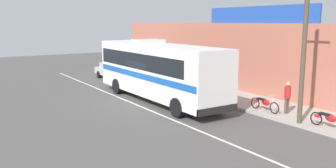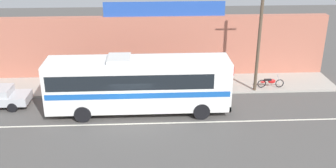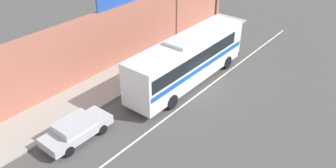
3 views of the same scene
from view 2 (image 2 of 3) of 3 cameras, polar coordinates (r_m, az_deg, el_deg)
The scene contains 10 objects.
ground_plane at distance 24.76m, azimuth -5.22°, elevation -4.94°, with size 70.00×70.00×0.00m, color #4F4C49.
sidewalk_slab at distance 29.44m, azimuth -4.90°, elevation -0.15°, with size 30.00×3.60×0.14m, color #A8A399.
storefront_facade at distance 30.68m, azimuth -4.93°, elevation 5.42°, with size 30.00×0.70×4.80m, color #B26651.
storefront_billboard at distance 29.95m, azimuth -0.52°, elevation 10.91°, with size 9.20×0.12×1.10m, color #234CAD.
road_center_stripe at distance 24.05m, azimuth -5.29°, elevation -5.81°, with size 30.00×0.14×0.01m, color silver.
intercity_bus at distance 24.64m, azimuth -4.52°, elevation 0.24°, with size 11.46×2.67×3.78m.
utility_pole at distance 27.73m, azimuth 13.17°, elevation 6.46°, with size 1.60×0.22×7.42m.
motorcycle_purple at distance 29.54m, azimuth 14.71°, elevation 0.27°, with size 1.95×0.56×0.94m.
motorcycle_red at distance 28.62m, azimuth 7.49°, elevation 0.12°, with size 1.95×0.56×0.94m.
pedestrian_far_left at distance 29.14m, azimuth 9.33°, elevation 1.59°, with size 0.30×0.48×1.68m.
Camera 2 is at (1.12, -21.96, 11.39)m, focal length 41.76 mm.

